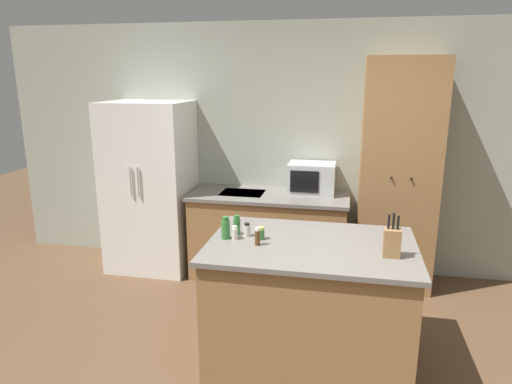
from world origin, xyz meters
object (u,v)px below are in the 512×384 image
(microwave, at_px, (312,178))
(spice_bottle_amber_oil, at_px, (226,228))
(pantry_cabinet, at_px, (398,176))
(spice_bottle_orange_cap, at_px, (235,233))
(spice_bottle_green_herb, at_px, (261,233))
(spice_bottle_tall_dark, at_px, (237,226))
(knife_block, at_px, (392,242))
(refrigerator, at_px, (150,187))
(spice_bottle_short_red, at_px, (247,230))
(spice_bottle_pale_salt, at_px, (257,237))

(microwave, relative_size, spice_bottle_amber_oil, 2.82)
(pantry_cabinet, height_order, spice_bottle_orange_cap, pantry_cabinet)
(microwave, xyz_separation_m, spice_bottle_amber_oil, (-0.49, -1.55, -0.05))
(spice_bottle_green_herb, bearing_deg, spice_bottle_tall_dark, 161.41)
(microwave, xyz_separation_m, knife_block, (0.66, -1.66, -0.03))
(refrigerator, height_order, microwave, refrigerator)
(pantry_cabinet, relative_size, spice_bottle_orange_cap, 22.38)
(microwave, bearing_deg, pantry_cabinet, -5.18)
(pantry_cabinet, bearing_deg, spice_bottle_orange_cap, -130.55)
(spice_bottle_short_red, bearing_deg, spice_bottle_tall_dark, 165.15)
(pantry_cabinet, relative_size, spice_bottle_pale_salt, 17.38)
(microwave, distance_m, knife_block, 1.79)
(refrigerator, height_order, knife_block, refrigerator)
(microwave, relative_size, spice_bottle_orange_cap, 4.73)
(spice_bottle_tall_dark, relative_size, spice_bottle_short_red, 1.45)
(spice_bottle_green_herb, distance_m, spice_bottle_pale_salt, 0.12)
(knife_block, distance_m, spice_bottle_orange_cap, 1.09)
(pantry_cabinet, relative_size, spice_bottle_amber_oil, 13.33)
(spice_bottle_amber_oil, xyz_separation_m, spice_bottle_pale_salt, (0.25, -0.08, -0.02))
(pantry_cabinet, bearing_deg, spice_bottle_amber_oil, -132.05)
(spice_bottle_pale_salt, bearing_deg, spice_bottle_green_herb, 89.97)
(spice_bottle_green_herb, relative_size, spice_bottle_orange_cap, 0.93)
(knife_block, bearing_deg, spice_bottle_pale_salt, 178.32)
(spice_bottle_tall_dark, distance_m, spice_bottle_amber_oil, 0.12)
(pantry_cabinet, xyz_separation_m, spice_bottle_pale_salt, (-1.07, -1.55, -0.15))
(pantry_cabinet, height_order, spice_bottle_tall_dark, pantry_cabinet)
(refrigerator, relative_size, microwave, 3.82)
(pantry_cabinet, bearing_deg, spice_bottle_green_herb, -126.88)
(spice_bottle_short_red, xyz_separation_m, spice_bottle_amber_oil, (-0.14, -0.08, 0.03))
(spice_bottle_tall_dark, height_order, spice_bottle_short_red, spice_bottle_tall_dark)
(refrigerator, distance_m, spice_bottle_tall_dark, 1.82)
(spice_bottle_green_herb, relative_size, spice_bottle_pale_salt, 0.72)
(refrigerator, relative_size, spice_bottle_amber_oil, 10.76)
(spice_bottle_pale_salt, distance_m, spice_bottle_orange_cap, 0.20)
(microwave, xyz_separation_m, spice_bottle_tall_dark, (-0.43, -1.44, -0.06))
(pantry_cabinet, distance_m, spice_bottle_green_herb, 1.80)
(spice_bottle_amber_oil, relative_size, spice_bottle_green_herb, 1.80)
(spice_bottle_tall_dark, xyz_separation_m, spice_bottle_orange_cap, (0.01, -0.10, -0.02))
(knife_block, height_order, spice_bottle_pale_salt, knife_block)
(refrigerator, height_order, spice_bottle_green_herb, refrigerator)
(pantry_cabinet, distance_m, spice_bottle_short_red, 1.83)
(spice_bottle_short_red, bearing_deg, spice_bottle_orange_cap, -131.67)
(refrigerator, height_order, spice_bottle_orange_cap, refrigerator)
(pantry_cabinet, distance_m, spice_bottle_orange_cap, 1.94)
(spice_bottle_green_herb, bearing_deg, spice_bottle_short_red, 158.72)
(knife_block, distance_m, spice_bottle_amber_oil, 1.16)
(spice_bottle_tall_dark, xyz_separation_m, spice_bottle_amber_oil, (-0.06, -0.10, 0.01))
(knife_block, distance_m, spice_bottle_tall_dark, 1.12)
(spice_bottle_short_red, xyz_separation_m, spice_bottle_green_herb, (0.11, -0.04, -0.00))
(pantry_cabinet, bearing_deg, knife_block, -96.23)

